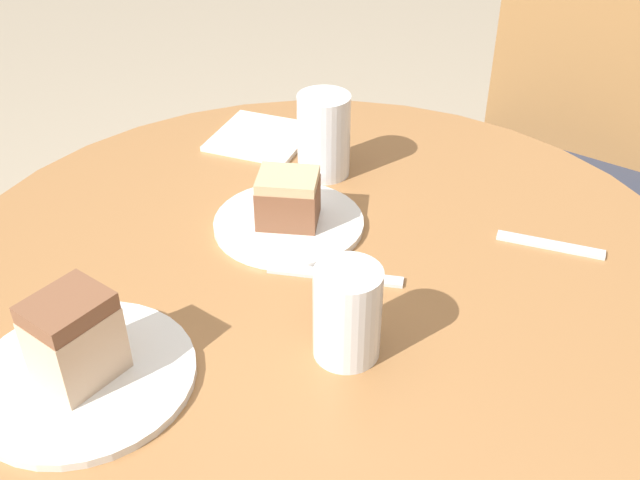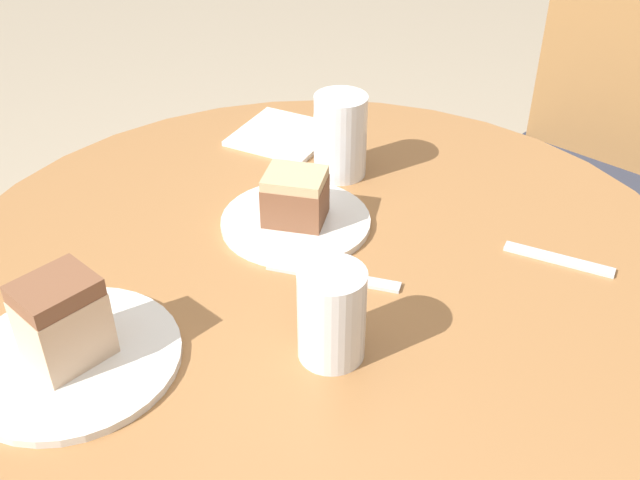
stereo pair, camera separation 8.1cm
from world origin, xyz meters
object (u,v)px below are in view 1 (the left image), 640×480
Objects in this scene: plate_near at (289,223)px; glass_lemonade at (324,139)px; glass_water at (347,318)px; cake_slice_near at (288,198)px; cake_slice_far at (74,338)px; chair at (549,160)px; plate_far at (84,377)px.

glass_lemonade reaches higher than plate_near.
glass_water is at bearing -44.74° from plate_near.
cake_slice_far reaches higher than cake_slice_near.
glass_lemonade is at bearing -101.47° from chair.
cake_slice_near is 1.00× the size of cake_slice_far.
glass_lemonade reaches higher than cake_slice_near.
chair is 0.89m from cake_slice_near.
chair is at bearing 89.81° from glass_water.
glass_water is (0.19, -0.18, 0.00)m from cake_slice_near.
cake_slice_near is 0.16m from glass_lemonade.
chair is 1.23m from plate_far.
cake_slice_near is at bearing 83.67° from plate_far.
chair is 9.13× the size of cake_slice_near.
plate_near is (-0.19, -0.82, 0.25)m from chair.
cake_slice_near is 0.91× the size of glass_water.
glass_water is (0.19, -0.18, 0.04)m from plate_near.
plate_near is 1.86× the size of glass_water.
glass_water is at bearing 37.96° from plate_far.
plate_far is 0.06m from cake_slice_far.
glass_lemonade is at bearing 100.86° from plate_near.
glass_water is at bearing -57.58° from glass_lemonade.
cake_slice_near is at bearing -79.14° from glass_lemonade.
cake_slice_far is 0.29m from glass_water.
plate_near is 0.04m from cake_slice_near.
plate_near and plate_far have the same top height.
plate_far is at bearing -142.04° from glass_water.
glass_lemonade reaches higher than plate_far.
plate_far is 2.36× the size of cake_slice_near.
glass_lemonade is (-0.03, 0.16, 0.01)m from cake_slice_near.
cake_slice_far reaches higher than plate_near.
cake_slice_far is at bearing -94.24° from chair.
plate_far is (-0.23, -1.19, 0.25)m from chair.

